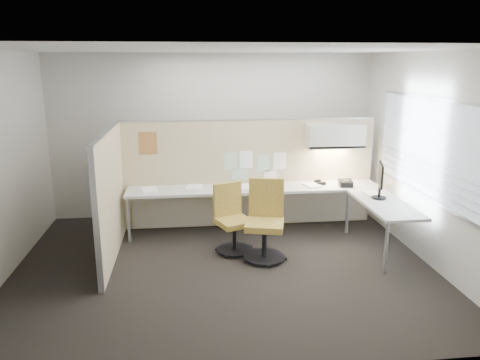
{
  "coord_description": "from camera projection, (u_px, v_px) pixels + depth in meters",
  "views": [
    {
      "loc": [
        -0.45,
        -5.78,
        2.67
      ],
      "look_at": [
        0.31,
        0.8,
        0.98
      ],
      "focal_mm": 35.0,
      "sensor_mm": 36.0,
      "label": 1
    }
  ],
  "objects": [
    {
      "name": "partition_back",
      "position": [
        249.0,
        174.0,
        7.65
      ],
      "size": [
        4.1,
        0.06,
        1.75
      ],
      "primitive_type": "cube",
      "color": "#C7B38A",
      "rests_on": "floor"
    },
    {
      "name": "chair_right",
      "position": [
        232.0,
        221.0,
        6.68
      ],
      "size": [
        0.59,
        0.6,
        0.97
      ],
      "rotation": [
        0.0,
        0.0,
        0.38
      ],
      "color": "black",
      "rests_on": "floor"
    },
    {
      "name": "paper_stack_3",
      "position": [
        312.0,
        185.0,
        7.46
      ],
      "size": [
        0.29,
        0.35,
        0.02
      ],
      "primitive_type": "cube",
      "rotation": [
        0.0,
        0.0,
        0.24
      ],
      "color": "white",
      "rests_on": "desk"
    },
    {
      "name": "ceiling",
      "position": [
        222.0,
        49.0,
        5.57
      ],
      "size": [
        5.5,
        4.5,
        0.01
      ],
      "primitive_type": "cube",
      "color": "white",
      "rests_on": "wall_back"
    },
    {
      "name": "partition_left",
      "position": [
        111.0,
        196.0,
        6.37
      ],
      "size": [
        0.06,
        2.2,
        1.75
      ],
      "primitive_type": "cube",
      "color": "#C7B38A",
      "rests_on": "floor"
    },
    {
      "name": "wall_back",
      "position": [
        213.0,
        136.0,
        8.09
      ],
      "size": [
        5.5,
        0.02,
        2.8
      ],
      "primitive_type": "cube",
      "color": "beige",
      "rests_on": "ground"
    },
    {
      "name": "tape_dispenser",
      "position": [
        317.0,
        182.0,
        7.6
      ],
      "size": [
        0.11,
        0.08,
        0.06
      ],
      "primitive_type": "cube",
      "rotation": [
        0.0,
        0.0,
        0.26
      ],
      "color": "black",
      "rests_on": "desk"
    },
    {
      "name": "wall_right",
      "position": [
        428.0,
        159.0,
        6.23
      ],
      "size": [
        0.02,
        4.5,
        2.8
      ],
      "primitive_type": "cube",
      "color": "beige",
      "rests_on": "ground"
    },
    {
      "name": "paper_stack_2",
      "position": [
        243.0,
        188.0,
        7.25
      ],
      "size": [
        0.24,
        0.31,
        0.04
      ],
      "primitive_type": "cube",
      "rotation": [
        0.0,
        0.0,
        -0.04
      ],
      "color": "white",
      "rests_on": "desk"
    },
    {
      "name": "phone",
      "position": [
        345.0,
        183.0,
        7.42
      ],
      "size": [
        0.22,
        0.21,
        0.12
      ],
      "rotation": [
        0.0,
        0.0,
        -0.08
      ],
      "color": "black",
      "rests_on": "desk"
    },
    {
      "name": "overhead_bin",
      "position": [
        335.0,
        136.0,
        7.44
      ],
      "size": [
        0.9,
        0.36,
        0.38
      ],
      "primitive_type": "cube",
      "color": "beige",
      "rests_on": "partition_back"
    },
    {
      "name": "wall_front",
      "position": [
        245.0,
        223.0,
        3.76
      ],
      "size": [
        5.5,
        0.02,
        2.8
      ],
      "primitive_type": "cube",
      "color": "beige",
      "rests_on": "ground"
    },
    {
      "name": "coat_hook",
      "position": [
        94.0,
        166.0,
        5.67
      ],
      "size": [
        0.18,
        0.43,
        1.3
      ],
      "color": "silver",
      "rests_on": "partition_left"
    },
    {
      "name": "desk",
      "position": [
        277.0,
        197.0,
        7.31
      ],
      "size": [
        4.0,
        2.07,
        0.73
      ],
      "color": "beige",
      "rests_on": "floor"
    },
    {
      "name": "window_pane",
      "position": [
        428.0,
        148.0,
        6.19
      ],
      "size": [
        0.01,
        2.8,
        1.3
      ],
      "primitive_type": "cube",
      "color": "#929DAA",
      "rests_on": "wall_right"
    },
    {
      "name": "poster",
      "position": [
        148.0,
        143.0,
        7.31
      ],
      "size": [
        0.28,
        0.0,
        0.35
      ],
      "primitive_type": "cube",
      "color": "orange",
      "rests_on": "partition_back"
    },
    {
      "name": "paper_stack_1",
      "position": [
        194.0,
        187.0,
        7.34
      ],
      "size": [
        0.29,
        0.34,
        0.02
      ],
      "primitive_type": "cube",
      "rotation": [
        0.0,
        0.0,
        -0.23
      ],
      "color": "white",
      "rests_on": "desk"
    },
    {
      "name": "paper_stack_4",
      "position": [
        372.0,
        194.0,
        6.98
      ],
      "size": [
        0.25,
        0.32,
        0.02
      ],
      "primitive_type": "cube",
      "rotation": [
        0.0,
        0.0,
        0.07
      ],
      "color": "white",
      "rests_on": "desk"
    },
    {
      "name": "monitor",
      "position": [
        380.0,
        179.0,
        6.7
      ],
      "size": [
        0.2,
        0.47,
        0.51
      ],
      "rotation": [
        0.0,
        0.0,
        1.26
      ],
      "color": "black",
      "rests_on": "desk"
    },
    {
      "name": "stapler",
      "position": [
        322.0,
        184.0,
        7.5
      ],
      "size": [
        0.15,
        0.07,
        0.05
      ],
      "primitive_type": "cube",
      "rotation": [
        0.0,
        0.0,
        0.2
      ],
      "color": "black",
      "rests_on": "desk"
    },
    {
      "name": "paper_stack_0",
      "position": [
        149.0,
        190.0,
        7.18
      ],
      "size": [
        0.29,
        0.34,
        0.03
      ],
      "primitive_type": "cube",
      "rotation": [
        0.0,
        0.0,
        0.22
      ],
      "color": "white",
      "rests_on": "desk"
    },
    {
      "name": "task_light_strip",
      "position": [
        334.0,
        149.0,
        7.5
      ],
      "size": [
        0.6,
        0.06,
        0.02
      ],
      "primitive_type": "cube",
      "color": "#FFEABF",
      "rests_on": "overhead_bin"
    },
    {
      "name": "floor",
      "position": [
        224.0,
        266.0,
        6.27
      ],
      "size": [
        5.5,
        4.5,
        0.01
      ],
      "primitive_type": "cube",
      "color": "black",
      "rests_on": "ground"
    },
    {
      "name": "chair_left",
      "position": [
        265.0,
        223.0,
        6.43
      ],
      "size": [
        0.61,
        0.63,
        1.08
      ],
      "rotation": [
        0.0,
        0.0,
        -0.25
      ],
      "color": "black",
      "rests_on": "floor"
    },
    {
      "name": "pinned_papers",
      "position": [
        254.0,
        165.0,
        7.59
      ],
      "size": [
        1.01,
        0.0,
        0.47
      ],
      "color": "#8CBF8C",
      "rests_on": "partition_back"
    }
  ]
}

